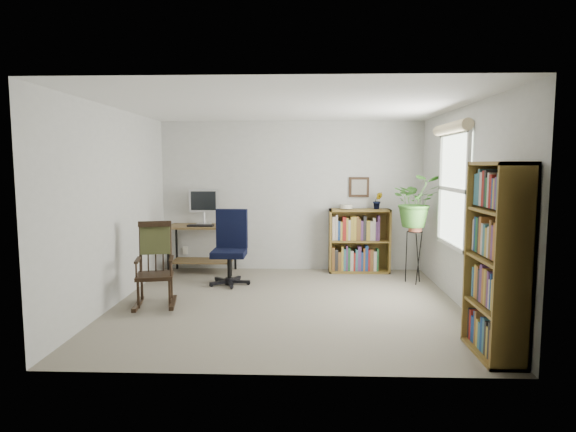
{
  "coord_description": "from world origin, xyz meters",
  "views": [
    {
      "loc": [
        0.22,
        -5.76,
        1.72
      ],
      "look_at": [
        0.0,
        0.4,
        1.05
      ],
      "focal_mm": 30.0,
      "sensor_mm": 36.0,
      "label": 1
    }
  ],
  "objects_px": {
    "office_chair": "(229,247)",
    "tall_bookshelf": "(497,260)",
    "rocking_chair": "(155,264)",
    "low_bookshelf": "(359,241)",
    "desk": "(203,249)"
  },
  "relations": [
    {
      "from": "rocking_chair",
      "to": "low_bookshelf",
      "type": "distance_m",
      "value": 3.31
    },
    {
      "from": "tall_bookshelf",
      "to": "low_bookshelf",
      "type": "bearing_deg",
      "value": 104.11
    },
    {
      "from": "office_chair",
      "to": "rocking_chair",
      "type": "xyz_separation_m",
      "value": [
        -0.73,
        -1.08,
        -0.02
      ]
    },
    {
      "from": "desk",
      "to": "office_chair",
      "type": "distance_m",
      "value": 0.94
    },
    {
      "from": "office_chair",
      "to": "tall_bookshelf",
      "type": "xyz_separation_m",
      "value": [
        2.78,
        -2.45,
        0.33
      ]
    },
    {
      "from": "desk",
      "to": "office_chair",
      "type": "xyz_separation_m",
      "value": [
        0.54,
        -0.76,
        0.16
      ]
    },
    {
      "from": "office_chair",
      "to": "tall_bookshelf",
      "type": "bearing_deg",
      "value": -38.41
    },
    {
      "from": "rocking_chair",
      "to": "tall_bookshelf",
      "type": "height_order",
      "value": "tall_bookshelf"
    },
    {
      "from": "low_bookshelf",
      "to": "office_chair",
      "type": "bearing_deg",
      "value": -155.76
    },
    {
      "from": "desk",
      "to": "office_chair",
      "type": "bearing_deg",
      "value": -54.41
    },
    {
      "from": "low_bookshelf",
      "to": "desk",
      "type": "bearing_deg",
      "value": -177.24
    },
    {
      "from": "office_chair",
      "to": "low_bookshelf",
      "type": "relative_size",
      "value": 1.07
    },
    {
      "from": "desk",
      "to": "low_bookshelf",
      "type": "bearing_deg",
      "value": 2.76
    },
    {
      "from": "rocking_chair",
      "to": "low_bookshelf",
      "type": "height_order",
      "value": "rocking_chair"
    },
    {
      "from": "low_bookshelf",
      "to": "tall_bookshelf",
      "type": "distance_m",
      "value": 3.45
    }
  ]
}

